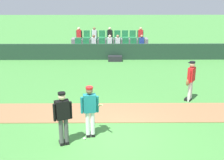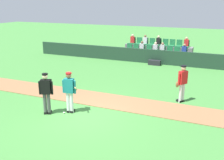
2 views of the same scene
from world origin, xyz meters
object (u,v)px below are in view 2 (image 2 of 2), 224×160
Objects in this scene: batter_teal_jersey at (70,91)px; umpire_home_plate at (46,91)px; equipment_bag at (154,63)px; baseball at (64,113)px; runner_red_jersey at (182,82)px.

batter_teal_jersey is 0.94m from umpire_home_plate.
equipment_bag is at bearing 84.32° from batter_teal_jersey.
umpire_home_plate is at bearing -99.74° from equipment_bag.
batter_teal_jersey is 1.96× the size of equipment_bag.
equipment_bag is at bearing 80.26° from umpire_home_plate.
baseball is at bearing -96.63° from equipment_bag.
umpire_home_plate is 1.96× the size of equipment_bag.
batter_teal_jersey and umpire_home_plate have the same top height.
umpire_home_plate is 1.18m from baseball.
runner_red_jersey is at bearing -65.77° from equipment_bag.
equipment_bag is at bearing 114.23° from runner_red_jersey.
runner_red_jersey is 5.49m from baseball.
baseball is 0.08× the size of equipment_bag.
runner_red_jersey is 23.78× the size of baseball.
baseball is at bearing 25.48° from umpire_home_plate.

